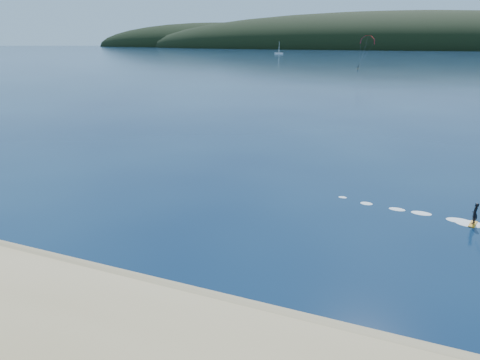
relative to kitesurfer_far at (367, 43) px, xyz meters
The scene contains 5 objects.
ground 196.29m from the kitesurfer_far, 85.73° to the right, with size 1800.00×1800.00×0.00m, color #071634.
wet_sand 191.81m from the kitesurfer_far, 85.63° to the right, with size 220.00×2.50×0.10m.
headland 550.20m from the kitesurfer_far, 88.42° to the left, with size 1200.00×310.00×140.00m.
kitesurfer_far is the anchor object (origin of this frame).
sailboat 226.37m from the kitesurfer_far, 117.73° to the left, with size 8.55×5.30×11.89m.
Camera 1 is at (10.48, -12.03, 12.82)m, focal length 32.09 mm.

